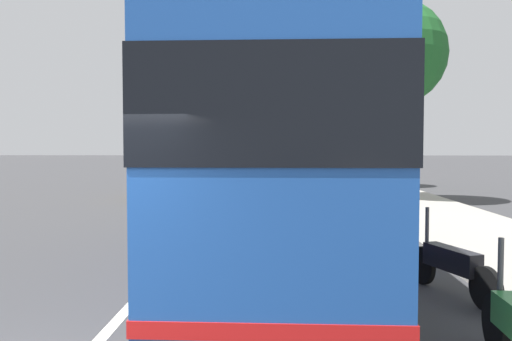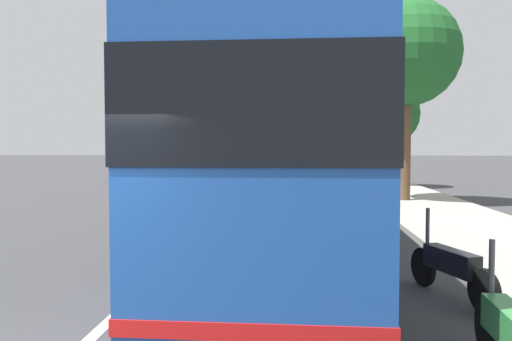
{
  "view_description": "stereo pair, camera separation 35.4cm",
  "coord_description": "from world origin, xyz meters",
  "px_view_note": "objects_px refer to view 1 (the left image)",
  "views": [
    {
      "loc": [
        -4.17,
        -2.0,
        2.23
      ],
      "look_at": [
        4.78,
        -1.68,
        1.8
      ],
      "focal_mm": 37.33,
      "sensor_mm": 36.0,
      "label": 1
    },
    {
      "loc": [
        -4.15,
        -2.35,
        2.23
      ],
      "look_at": [
        4.78,
        -1.68,
        1.8
      ],
      "focal_mm": 37.33,
      "sensor_mm": 36.0,
      "label": 2
    }
  ],
  "objects_px": {
    "motorcycle_far_end": "(451,265)",
    "roadside_tree_far_block": "(373,115)",
    "coach_bus": "(278,155)",
    "roadside_tree_mid_block": "(393,55)",
    "utility_pole": "(391,109)",
    "car_far_distant": "(207,172)",
    "car_oncoming": "(169,181)"
  },
  "relations": [
    {
      "from": "roadside_tree_far_block",
      "to": "car_oncoming",
      "type": "bearing_deg",
      "value": 120.43
    },
    {
      "from": "motorcycle_far_end",
      "to": "car_far_distant",
      "type": "bearing_deg",
      "value": -2.13
    },
    {
      "from": "coach_bus",
      "to": "roadside_tree_mid_block",
      "type": "distance_m",
      "value": 12.42
    },
    {
      "from": "car_oncoming",
      "to": "coach_bus",
      "type": "bearing_deg",
      "value": 18.29
    },
    {
      "from": "roadside_tree_far_block",
      "to": "car_far_distant",
      "type": "bearing_deg",
      "value": 85.15
    },
    {
      "from": "roadside_tree_far_block",
      "to": "utility_pole",
      "type": "height_order",
      "value": "utility_pole"
    },
    {
      "from": "utility_pole",
      "to": "coach_bus",
      "type": "bearing_deg",
      "value": 159.39
    },
    {
      "from": "roadside_tree_far_block",
      "to": "motorcycle_far_end",
      "type": "bearing_deg",
      "value": 172.87
    },
    {
      "from": "motorcycle_far_end",
      "to": "car_far_distant",
      "type": "xyz_separation_m",
      "value": [
        21.31,
        6.33,
        0.27
      ]
    },
    {
      "from": "roadside_tree_mid_block",
      "to": "utility_pole",
      "type": "distance_m",
      "value": 2.45
    },
    {
      "from": "coach_bus",
      "to": "roadside_tree_mid_block",
      "type": "bearing_deg",
      "value": -20.96
    },
    {
      "from": "utility_pole",
      "to": "roadside_tree_mid_block",
      "type": "bearing_deg",
      "value": 170.14
    },
    {
      "from": "car_far_distant",
      "to": "roadside_tree_far_block",
      "type": "distance_m",
      "value": 9.45
    },
    {
      "from": "roadside_tree_far_block",
      "to": "utility_pole",
      "type": "distance_m",
      "value": 6.4
    },
    {
      "from": "motorcycle_far_end",
      "to": "roadside_tree_far_block",
      "type": "distance_m",
      "value": 20.99
    },
    {
      "from": "car_oncoming",
      "to": "roadside_tree_far_block",
      "type": "relative_size",
      "value": 0.85
    },
    {
      "from": "car_oncoming",
      "to": "utility_pole",
      "type": "relative_size",
      "value": 0.63
    },
    {
      "from": "car_oncoming",
      "to": "roadside_tree_mid_block",
      "type": "relative_size",
      "value": 0.6
    },
    {
      "from": "car_oncoming",
      "to": "car_far_distant",
      "type": "height_order",
      "value": "car_far_distant"
    },
    {
      "from": "car_oncoming",
      "to": "utility_pole",
      "type": "bearing_deg",
      "value": 84.82
    },
    {
      "from": "motorcycle_far_end",
      "to": "coach_bus",
      "type": "bearing_deg",
      "value": 37.38
    },
    {
      "from": "coach_bus",
      "to": "utility_pole",
      "type": "distance_m",
      "value": 13.4
    },
    {
      "from": "motorcycle_far_end",
      "to": "car_far_distant",
      "type": "relative_size",
      "value": 0.47
    },
    {
      "from": "coach_bus",
      "to": "roadside_tree_mid_block",
      "type": "height_order",
      "value": "roadside_tree_mid_block"
    },
    {
      "from": "roadside_tree_mid_block",
      "to": "roadside_tree_far_block",
      "type": "bearing_deg",
      "value": -5.04
    },
    {
      "from": "car_oncoming",
      "to": "roadside_tree_far_block",
      "type": "bearing_deg",
      "value": 119.37
    },
    {
      "from": "roadside_tree_mid_block",
      "to": "utility_pole",
      "type": "height_order",
      "value": "roadside_tree_mid_block"
    },
    {
      "from": "roadside_tree_far_block",
      "to": "utility_pole",
      "type": "xyz_separation_m",
      "value": [
        -6.38,
        0.44,
        -0.14
      ]
    },
    {
      "from": "car_far_distant",
      "to": "roadside_tree_mid_block",
      "type": "relative_size",
      "value": 0.54
    },
    {
      "from": "motorcycle_far_end",
      "to": "roadside_tree_far_block",
      "type": "height_order",
      "value": "roadside_tree_far_block"
    },
    {
      "from": "car_far_distant",
      "to": "utility_pole",
      "type": "height_order",
      "value": "utility_pole"
    },
    {
      "from": "coach_bus",
      "to": "car_far_distant",
      "type": "height_order",
      "value": "coach_bus"
    }
  ]
}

